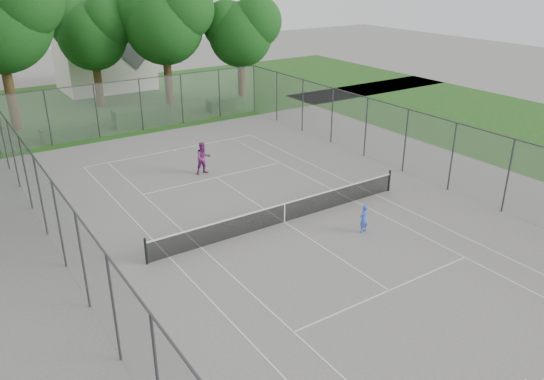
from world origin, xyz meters
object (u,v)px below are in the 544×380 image
tennis_net (285,212)px  woman_player (203,158)px  house (103,46)px  girl_player (364,219)px

tennis_net → woman_player: 7.30m
house → girl_player: (0.18, -33.94, -3.20)m
house → girl_player: 34.09m
woman_player → tennis_net: bearing=-87.0°
house → woman_player: house is taller
woman_player → house: bearing=85.3°
tennis_net → woman_player: bearing=92.1°
tennis_net → woman_player: woman_player is taller
girl_player → woman_player: bearing=-86.0°
girl_player → tennis_net: bearing=-59.1°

